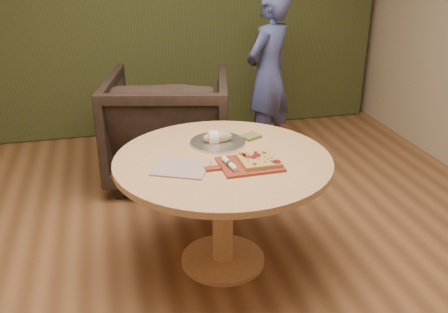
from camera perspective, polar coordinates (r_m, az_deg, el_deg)
name	(u,v)px	position (r m, az deg, el deg)	size (l,w,h in m)	color
room_shell	(218,64)	(2.48, -0.66, 10.55)	(5.04, 6.04, 2.84)	brown
pedestal_table	(223,179)	(3.06, -0.14, -2.53)	(1.32, 1.32, 0.75)	tan
pizza_paddle	(248,164)	(2.90, 2.76, -0.92)	(0.45, 0.29, 0.01)	maroon
flatbread_pizza	(258,160)	(2.92, 3.96, -0.39)	(0.23, 0.23, 0.04)	tan
cutlery_roll	(230,164)	(2.85, 0.64, -0.82)	(0.06, 0.20, 0.03)	#F5EACF
newspaper	(181,168)	(2.87, -4.90, -1.33)	(0.30, 0.25, 0.01)	beige
serving_tray	(218,142)	(3.21, -0.73, 1.62)	(0.36, 0.36, 0.02)	silver
bread_roll	(216,137)	(3.19, -0.89, 2.21)	(0.19, 0.09, 0.09)	tan
green_packet	(250,136)	(3.30, 3.04, 2.31)	(0.12, 0.10, 0.02)	#505928
armchair	(168,121)	(4.32, -6.37, 4.01)	(1.01, 0.94, 1.03)	black
person_standing	(268,75)	(4.79, 5.08, 9.31)	(0.57, 0.37, 1.56)	#434F8F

